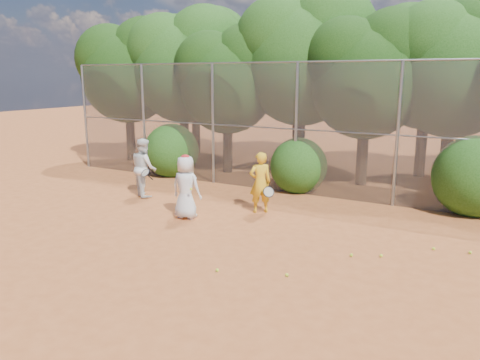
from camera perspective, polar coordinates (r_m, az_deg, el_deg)
The scene contains 23 objects.
ground at distance 9.26m, azimuth -2.18°, elevation -10.31°, with size 80.00×80.00×0.00m, color #A95426.
fence_back at distance 14.12m, azimuth 10.16°, elevation 6.11°, with size 20.05×0.09×4.03m.
tree_0 at distance 20.68m, azimuth -13.40°, elevation 13.20°, with size 4.38×3.81×6.00m.
tree_1 at distance 19.50m, azimuth -6.80°, elevation 14.18°, with size 4.64×4.03×6.35m.
tree_2 at distance 17.53m, azimuth -1.36°, elevation 12.55°, with size 3.99×3.47×5.47m.
tree_3 at distance 17.35m, azimuth 7.81°, elevation 15.12°, with size 4.89×4.26×6.70m.
tree_4 at distance 15.99m, azimuth 15.45°, elevation 12.73°, with size 4.19×3.64×5.73m.
tree_5 at distance 16.37m, azimuth 24.97°, elevation 13.03°, with size 4.51×3.92×6.17m.
tree_9 at distance 21.96m, azimuth -5.36°, elevation 14.49°, with size 4.83×4.20×6.62m.
tree_10 at distance 19.77m, azimuth 7.48°, elevation 15.49°, with size 5.15×4.48×7.06m.
tree_11 at distance 18.08m, azimuth 22.21°, elevation 13.49°, with size 4.64×4.03×6.35m.
bush_0 at distance 17.33m, azimuth -8.35°, elevation 3.84°, with size 2.00×2.00×2.00m, color #1B4411.
bush_1 at distance 14.87m, azimuth 7.17°, elevation 2.04°, with size 1.80×1.80×1.80m, color #1B4411.
bush_2 at distance 13.80m, azimuth 26.78°, elevation 0.80°, with size 2.20×2.20×2.20m, color #1B4411.
player_yellow at distance 12.46m, azimuth 2.48°, elevation -0.31°, with size 0.87×0.70×1.64m.
player_teen at distance 12.02m, azimuth -6.61°, elevation -0.84°, with size 0.84×0.58×1.66m.
player_white at distance 14.46m, azimuth -11.61°, elevation 1.52°, with size 1.09×1.04×1.77m.
ball_0 at distance 9.90m, azimuth 13.42°, elevation -8.90°, with size 0.07×0.07×0.07m, color #BBDA27.
ball_1 at distance 10.87m, azimuth 26.25°, elevation -7.92°, with size 0.07×0.07×0.07m, color #BBDA27.
ball_2 at distance 8.78m, azimuth 5.73°, elevation -11.45°, with size 0.07×0.07×0.07m, color #BBDA27.
ball_3 at distance 10.03m, azimuth 16.82°, elevation -8.82°, with size 0.07×0.07×0.07m, color #BBDA27.
ball_4 at distance 8.95m, azimuth -2.80°, elevation -10.91°, with size 0.07×0.07×0.07m, color #BBDA27.
ball_5 at distance 10.78m, azimuth 22.54°, elevation -7.74°, with size 0.07×0.07×0.07m, color #BBDA27.
Camera 1 is at (4.46, -7.27, 3.61)m, focal length 35.00 mm.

